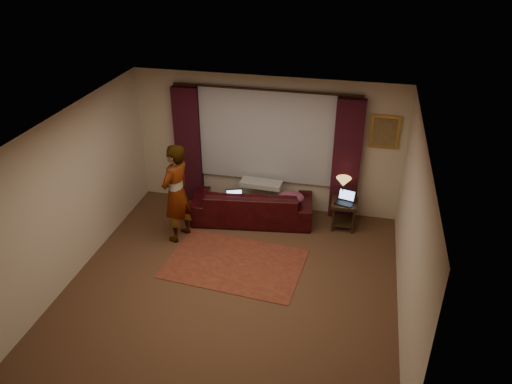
{
  "coord_description": "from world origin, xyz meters",
  "views": [
    {
      "loc": [
        1.7,
        -5.88,
        5.02
      ],
      "look_at": [
        0.1,
        1.2,
        1.0
      ],
      "focal_mm": 35.0,
      "sensor_mm": 36.0,
      "label": 1
    }
  ],
  "objects_px": {
    "end_table": "(344,215)",
    "laptop_table": "(345,198)",
    "sofa": "(252,198)",
    "tiffany_lamp": "(343,189)",
    "person": "(176,193)",
    "laptop_sofa": "(235,198)"
  },
  "relations": [
    {
      "from": "end_table",
      "to": "laptop_table",
      "type": "bearing_deg",
      "value": -100.25
    },
    {
      "from": "tiffany_lamp",
      "to": "person",
      "type": "bearing_deg",
      "value": -158.9
    },
    {
      "from": "end_table",
      "to": "tiffany_lamp",
      "type": "height_order",
      "value": "tiffany_lamp"
    },
    {
      "from": "sofa",
      "to": "laptop_sofa",
      "type": "bearing_deg",
      "value": 36.0
    },
    {
      "from": "laptop_table",
      "to": "person",
      "type": "distance_m",
      "value": 2.96
    },
    {
      "from": "tiffany_lamp",
      "to": "person",
      "type": "relative_size",
      "value": 0.24
    },
    {
      "from": "laptop_table",
      "to": "tiffany_lamp",
      "type": "bearing_deg",
      "value": 124.95
    },
    {
      "from": "sofa",
      "to": "end_table",
      "type": "bearing_deg",
      "value": 175.4
    },
    {
      "from": "end_table",
      "to": "laptop_table",
      "type": "height_order",
      "value": "laptop_table"
    },
    {
      "from": "sofa",
      "to": "tiffany_lamp",
      "type": "bearing_deg",
      "value": 178.71
    },
    {
      "from": "end_table",
      "to": "sofa",
      "type": "bearing_deg",
      "value": -176.78
    },
    {
      "from": "laptop_sofa",
      "to": "end_table",
      "type": "xyz_separation_m",
      "value": [
        1.95,
        0.35,
        -0.29
      ]
    },
    {
      "from": "person",
      "to": "sofa",
      "type": "bearing_deg",
      "value": 145.02
    },
    {
      "from": "sofa",
      "to": "person",
      "type": "relative_size",
      "value": 1.24
    },
    {
      "from": "person",
      "to": "laptop_table",
      "type": "bearing_deg",
      "value": 125.26
    },
    {
      "from": "sofa",
      "to": "laptop_table",
      "type": "bearing_deg",
      "value": 173.57
    },
    {
      "from": "laptop_sofa",
      "to": "laptop_table",
      "type": "xyz_separation_m",
      "value": [
        1.94,
        0.29,
        0.09
      ]
    },
    {
      "from": "end_table",
      "to": "person",
      "type": "distance_m",
      "value": 3.04
    },
    {
      "from": "tiffany_lamp",
      "to": "laptop_table",
      "type": "xyz_separation_m",
      "value": [
        0.05,
        -0.15,
        -0.1
      ]
    },
    {
      "from": "laptop_sofa",
      "to": "person",
      "type": "height_order",
      "value": "person"
    },
    {
      "from": "sofa",
      "to": "laptop_table",
      "type": "relative_size",
      "value": 6.53
    },
    {
      "from": "tiffany_lamp",
      "to": "laptop_table",
      "type": "bearing_deg",
      "value": -70.66
    }
  ]
}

